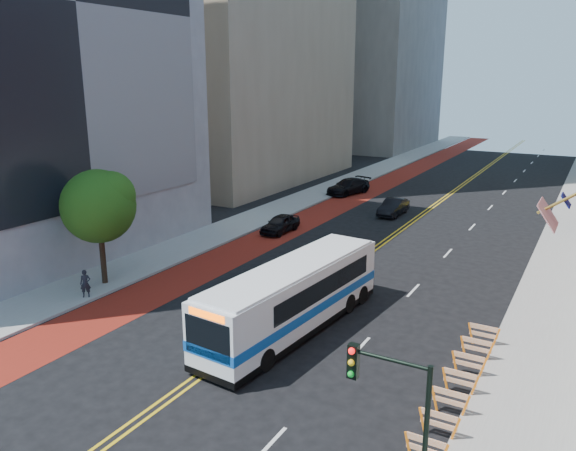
{
  "coord_description": "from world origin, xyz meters",
  "views": [
    {
      "loc": [
        13.24,
        -15.78,
        11.9
      ],
      "look_at": [
        -0.08,
        8.0,
        4.62
      ],
      "focal_mm": 35.0,
      "sensor_mm": 36.0,
      "label": 1
    }
  ],
  "objects_px": {
    "car_c": "(348,186)",
    "street_tree": "(99,203)",
    "traffic_signal": "(392,408)",
    "car_b": "(393,207)",
    "pedestrian": "(85,284)",
    "car_a": "(280,224)",
    "transit_bus": "(295,296)"
  },
  "relations": [
    {
      "from": "car_c",
      "to": "street_tree",
      "type": "bearing_deg",
      "value": -78.36
    },
    {
      "from": "traffic_signal",
      "to": "car_b",
      "type": "bearing_deg",
      "value": 108.69
    },
    {
      "from": "traffic_signal",
      "to": "pedestrian",
      "type": "xyz_separation_m",
      "value": [
        -19.91,
        7.43,
        -2.8
      ]
    },
    {
      "from": "street_tree",
      "to": "car_b",
      "type": "distance_m",
      "value": 26.67
    },
    {
      "from": "car_c",
      "to": "car_a",
      "type": "bearing_deg",
      "value": -70.45
    },
    {
      "from": "traffic_signal",
      "to": "transit_bus",
      "type": "distance_m",
      "value": 12.8
    },
    {
      "from": "car_b",
      "to": "car_c",
      "type": "xyz_separation_m",
      "value": [
        -7.12,
        6.51,
        0.07
      ]
    },
    {
      "from": "pedestrian",
      "to": "transit_bus",
      "type": "bearing_deg",
      "value": -30.41
    },
    {
      "from": "street_tree",
      "to": "car_a",
      "type": "height_order",
      "value": "street_tree"
    },
    {
      "from": "street_tree",
      "to": "car_a",
      "type": "xyz_separation_m",
      "value": [
        3.18,
        14.95,
        -4.22
      ]
    },
    {
      "from": "car_a",
      "to": "pedestrian",
      "type": "xyz_separation_m",
      "value": [
        -2.44,
        -17.08,
        0.22
      ]
    },
    {
      "from": "transit_bus",
      "to": "traffic_signal",
      "type": "bearing_deg",
      "value": -45.1
    },
    {
      "from": "car_a",
      "to": "car_b",
      "type": "bearing_deg",
      "value": 60.4
    },
    {
      "from": "street_tree",
      "to": "car_c",
      "type": "xyz_separation_m",
      "value": [
        1.94,
        31.24,
        -4.12
      ]
    },
    {
      "from": "traffic_signal",
      "to": "transit_bus",
      "type": "height_order",
      "value": "traffic_signal"
    },
    {
      "from": "car_b",
      "to": "car_c",
      "type": "bearing_deg",
      "value": 138.96
    },
    {
      "from": "transit_bus",
      "to": "car_c",
      "type": "xyz_separation_m",
      "value": [
        -10.6,
        31.09,
        -0.94
      ]
    },
    {
      "from": "car_b",
      "to": "traffic_signal",
      "type": "bearing_deg",
      "value": -69.88
    },
    {
      "from": "car_a",
      "to": "car_b",
      "type": "xyz_separation_m",
      "value": [
        5.88,
        9.77,
        0.02
      ]
    },
    {
      "from": "car_a",
      "to": "street_tree",
      "type": "bearing_deg",
      "value": -100.58
    },
    {
      "from": "transit_bus",
      "to": "pedestrian",
      "type": "distance_m",
      "value": 12.05
    },
    {
      "from": "car_b",
      "to": "street_tree",
      "type": "bearing_deg",
      "value": -108.69
    },
    {
      "from": "car_c",
      "to": "car_b",
      "type": "bearing_deg",
      "value": -27.27
    },
    {
      "from": "car_b",
      "to": "car_c",
      "type": "height_order",
      "value": "car_c"
    },
    {
      "from": "street_tree",
      "to": "car_a",
      "type": "relative_size",
      "value": 1.64
    },
    {
      "from": "car_c",
      "to": "pedestrian",
      "type": "distance_m",
      "value": 33.39
    },
    {
      "from": "traffic_signal",
      "to": "pedestrian",
      "type": "distance_m",
      "value": 21.44
    },
    {
      "from": "car_a",
      "to": "car_c",
      "type": "relative_size",
      "value": 0.75
    },
    {
      "from": "street_tree",
      "to": "pedestrian",
      "type": "bearing_deg",
      "value": -70.71
    },
    {
      "from": "street_tree",
      "to": "traffic_signal",
      "type": "height_order",
      "value": "street_tree"
    },
    {
      "from": "pedestrian",
      "to": "traffic_signal",
      "type": "bearing_deg",
      "value": -61.8
    },
    {
      "from": "traffic_signal",
      "to": "car_c",
      "type": "relative_size",
      "value": 0.93
    }
  ]
}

